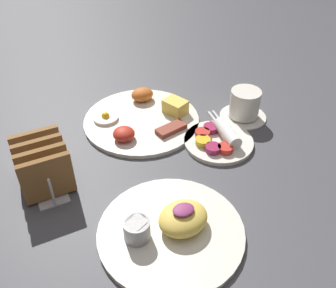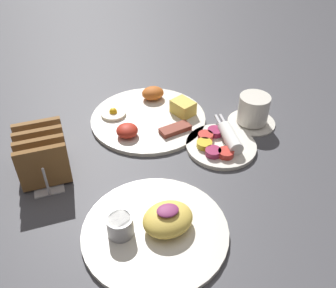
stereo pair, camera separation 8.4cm
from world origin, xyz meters
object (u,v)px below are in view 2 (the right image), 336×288
at_px(plate_foreground, 155,227).
at_px(toast_rack, 42,155).
at_px(coffee_cup, 253,111).
at_px(plate_breakfast, 150,116).
at_px(plate_condiments, 221,144).

bearing_deg(plate_foreground, toast_rack, 127.17).
distance_m(plate_foreground, coffee_cup, 0.42).
distance_m(toast_rack, coffee_cup, 0.51).
xyz_separation_m(toast_rack, coffee_cup, (0.51, 0.02, -0.01)).
relative_size(plate_foreground, coffee_cup, 2.23).
xyz_separation_m(plate_breakfast, coffee_cup, (0.24, -0.10, 0.03)).
height_order(plate_condiments, plate_foreground, plate_foreground).
xyz_separation_m(plate_foreground, coffee_cup, (0.33, 0.25, 0.02)).
distance_m(plate_breakfast, toast_rack, 0.30).
distance_m(plate_breakfast, plate_foreground, 0.36).
distance_m(plate_condiments, plate_foreground, 0.29).
bearing_deg(toast_rack, plate_breakfast, 23.94).
relative_size(plate_foreground, toast_rack, 1.81).
relative_size(plate_breakfast, coffee_cup, 2.44).
bearing_deg(plate_foreground, plate_condiments, 40.44).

